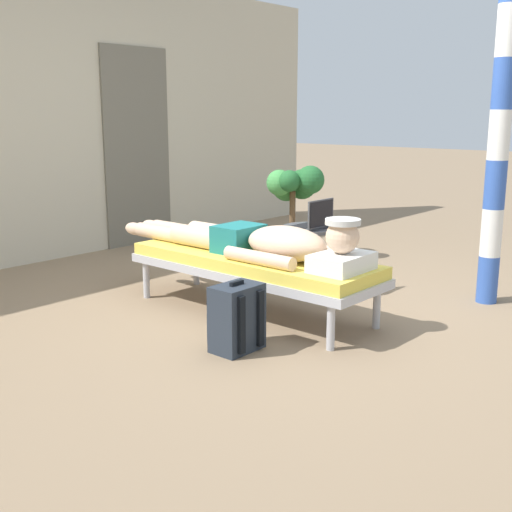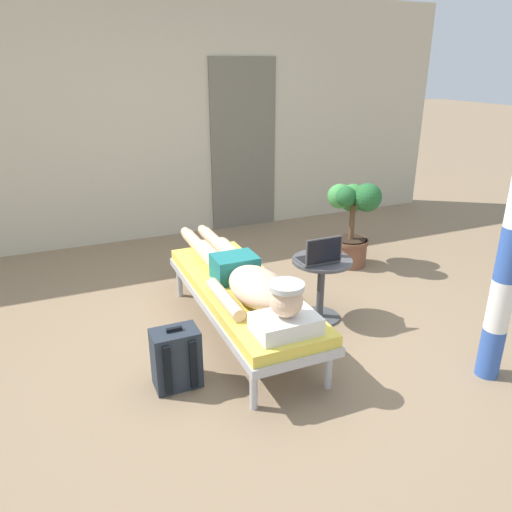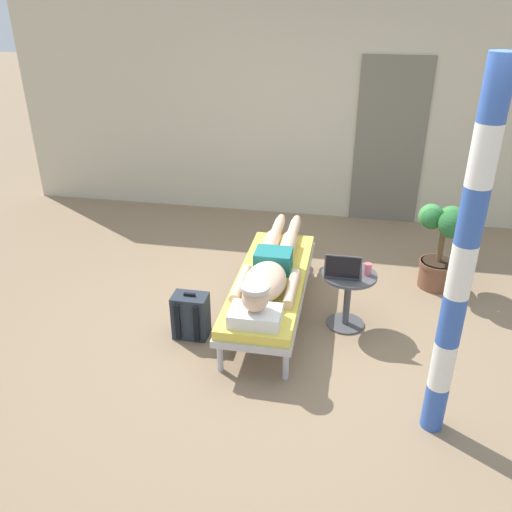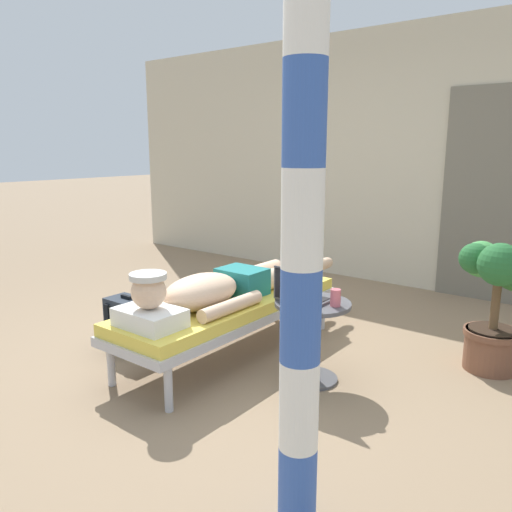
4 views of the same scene
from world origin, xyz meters
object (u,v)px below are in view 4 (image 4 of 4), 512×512
at_px(person_reclining, 224,286).
at_px(porch_post, 303,219).
at_px(laptop, 301,293).
at_px(backpack, 128,325).
at_px(lounge_chair, 231,308).
at_px(side_table, 312,327).
at_px(potted_plant, 502,291).
at_px(drink_glass, 336,298).

xyz_separation_m(person_reclining, porch_post, (1.33, -1.08, 0.71)).
xyz_separation_m(laptop, backpack, (-1.26, -0.36, -0.39)).
bearing_deg(lounge_chair, porch_post, -40.93).
xyz_separation_m(side_table, potted_plant, (0.90, 0.88, 0.20)).
height_order(side_table, backpack, side_table).
bearing_deg(lounge_chair, side_table, -0.84).
height_order(laptop, backpack, laptop).
bearing_deg(side_table, porch_post, -60.74).
bearing_deg(person_reclining, lounge_chair, 90.00).
bearing_deg(potted_plant, porch_post, -97.31).
xyz_separation_m(laptop, porch_post, (0.70, -1.09, 0.65)).
distance_m(lounge_chair, drink_glass, 0.87).
distance_m(side_table, potted_plant, 1.27).
distance_m(person_reclining, side_table, 0.71).
bearing_deg(side_table, lounge_chair, 179.16).
bearing_deg(porch_post, side_table, 119.26).
distance_m(laptop, backpack, 1.36).
distance_m(drink_glass, porch_post, 1.42).
xyz_separation_m(person_reclining, potted_plant, (1.59, 0.94, 0.03)).
bearing_deg(backpack, lounge_chair, 34.05).
bearing_deg(drink_glass, backpack, -163.73).
bearing_deg(lounge_chair, drink_glass, 0.31).
xyz_separation_m(lounge_chair, drink_glass, (0.84, 0.00, 0.23)).
bearing_deg(porch_post, potted_plant, 82.69).
bearing_deg(side_table, drink_glass, 5.55).
relative_size(side_table, backpack, 1.23).
height_order(drink_glass, backpack, drink_glass).
distance_m(person_reclining, potted_plant, 1.85).
relative_size(person_reclining, drink_glass, 20.44).
bearing_deg(potted_plant, lounge_chair, -151.29).
xyz_separation_m(potted_plant, porch_post, (-0.26, -2.02, 0.68)).
height_order(laptop, potted_plant, potted_plant).
bearing_deg(laptop, drink_glass, 17.41).
bearing_deg(lounge_chair, person_reclining, -90.00).
height_order(lounge_chair, laptop, laptop).
bearing_deg(backpack, porch_post, -20.47).
height_order(person_reclining, laptop, laptop).
bearing_deg(side_table, person_reclining, -175.13).
bearing_deg(person_reclining, potted_plant, 30.58).
xyz_separation_m(lounge_chair, side_table, (0.69, -0.01, 0.01)).
relative_size(person_reclining, porch_post, 0.88).
bearing_deg(person_reclining, side_table, 4.87).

